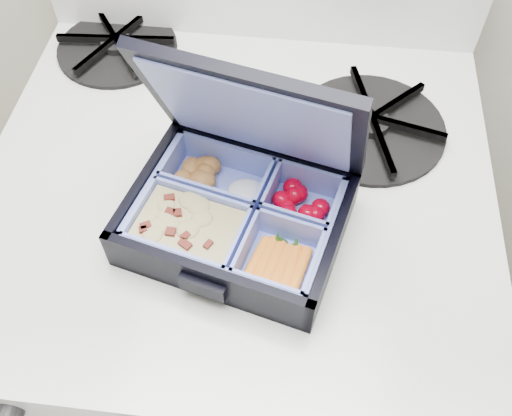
% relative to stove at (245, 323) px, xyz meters
% --- Properties ---
extents(stove, '(0.58, 0.58, 0.87)m').
position_rel_stove_xyz_m(stove, '(0.00, 0.00, 0.00)').
color(stove, silver).
rests_on(stove, floor).
extents(bento_box, '(0.25, 0.21, 0.05)m').
position_rel_stove_xyz_m(bento_box, '(0.01, -0.09, 0.46)').
color(bento_box, black).
rests_on(bento_box, stove).
extents(burner_grate, '(0.22, 0.22, 0.03)m').
position_rel_stove_xyz_m(burner_grate, '(0.15, 0.07, 0.45)').
color(burner_grate, black).
rests_on(burner_grate, stove).
extents(burner_grate_rear, '(0.17, 0.17, 0.02)m').
position_rel_stove_xyz_m(burner_grate_rear, '(-0.19, 0.18, 0.44)').
color(burner_grate_rear, black).
rests_on(burner_grate_rear, stove).
extents(fork, '(0.18, 0.12, 0.01)m').
position_rel_stove_xyz_m(fork, '(0.11, 0.05, 0.44)').
color(fork, '#ADADAD').
rests_on(fork, stove).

